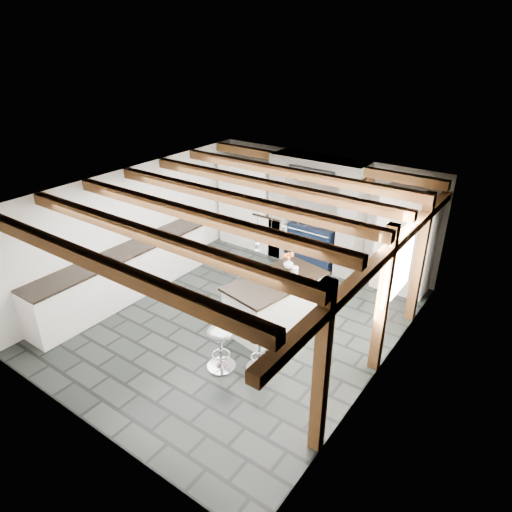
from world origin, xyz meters
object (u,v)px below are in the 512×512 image
Objects in this scene: kitchen_island at (275,301)px; bar_stool_far at (221,340)px; range_cooker at (314,243)px; bar_stool_near at (260,343)px.

kitchen_island is 2.33× the size of bar_stool_far.
kitchen_island is (0.58, -2.39, -0.03)m from range_cooker.
range_cooker is 2.46m from kitchen_island.
bar_stool_far is at bearing -79.80° from kitchen_island.
kitchen_island is at bearing 110.75° from bar_stool_far.
kitchen_island reaches higher than range_cooker.
range_cooker reaches higher than bar_stool_near.
bar_stool_near is at bearing 52.82° from bar_stool_far.
range_cooker is at bearing 114.15° from kitchen_island.
range_cooker is at bearing 106.87° from bar_stool_near.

